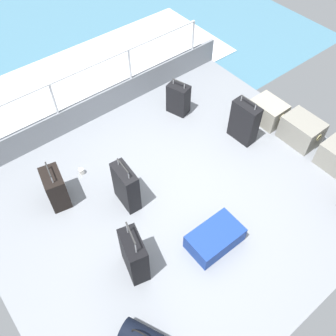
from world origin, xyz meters
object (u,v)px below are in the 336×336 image
at_px(cargo_crate_1, 301,130).
at_px(suitcase_2, 126,187).
at_px(cargo_crate_0, 268,112).
at_px(suitcase_4, 244,122).
at_px(suitcase_5, 178,99).
at_px(suitcase_3, 134,255).
at_px(suitcase_0, 56,188).
at_px(paper_cup, 81,171).
at_px(suitcase_1, 215,238).

height_order(cargo_crate_1, suitcase_2, suitcase_2).
relative_size(cargo_crate_0, cargo_crate_1, 0.91).
bearing_deg(cargo_crate_0, suitcase_4, -88.16).
relative_size(suitcase_4, suitcase_5, 1.24).
xyz_separation_m(suitcase_2, suitcase_3, (0.88, -0.49, -0.01)).
bearing_deg(suitcase_2, suitcase_3, -29.19).
height_order(cargo_crate_0, suitcase_0, suitcase_0).
bearing_deg(suitcase_3, paper_cup, 172.32).
height_order(suitcase_1, paper_cup, suitcase_1).
relative_size(cargo_crate_0, suitcase_1, 0.81).
height_order(suitcase_3, suitcase_5, suitcase_3).
bearing_deg(cargo_crate_0, cargo_crate_1, 5.40).
height_order(suitcase_0, suitcase_5, suitcase_0).
relative_size(suitcase_0, suitcase_2, 0.88).
bearing_deg(suitcase_2, suitcase_0, -129.98).
bearing_deg(suitcase_3, suitcase_0, -170.52).
bearing_deg(paper_cup, suitcase_0, -65.47).
bearing_deg(paper_cup, cargo_crate_0, 72.66).
bearing_deg(suitcase_2, suitcase_1, 21.81).
bearing_deg(suitcase_5, cargo_crate_0, 42.60).
distance_m(suitcase_1, suitcase_5, 2.58).
height_order(cargo_crate_0, cargo_crate_1, cargo_crate_1).
bearing_deg(suitcase_3, suitcase_1, 69.91).
height_order(cargo_crate_1, suitcase_0, suitcase_0).
height_order(cargo_crate_0, suitcase_4, suitcase_4).
xyz_separation_m(suitcase_1, suitcase_3, (-0.36, -0.99, 0.20)).
distance_m(cargo_crate_0, suitcase_0, 3.59).
xyz_separation_m(cargo_crate_0, paper_cup, (-0.95, -3.04, -0.14)).
bearing_deg(suitcase_1, suitcase_2, -158.19).
bearing_deg(cargo_crate_0, paper_cup, -107.34).
bearing_deg(suitcase_1, cargo_crate_1, 102.17).
distance_m(cargo_crate_0, suitcase_5, 1.51).
distance_m(suitcase_0, suitcase_2, 0.97).
relative_size(suitcase_3, suitcase_4, 1.10).
relative_size(cargo_crate_1, suitcase_1, 0.89).
bearing_deg(suitcase_1, paper_cup, -160.06).
bearing_deg(suitcase_4, cargo_crate_0, 91.84).
bearing_deg(cargo_crate_1, suitcase_3, -87.55).
height_order(suitcase_0, suitcase_2, suitcase_2).
xyz_separation_m(suitcase_0, suitcase_1, (1.87, 1.24, -0.15)).
xyz_separation_m(suitcase_0, suitcase_4, (0.75, 2.89, 0.07)).
bearing_deg(suitcase_5, suitcase_0, -81.27).
distance_m(cargo_crate_0, suitcase_4, 0.65).
xyz_separation_m(suitcase_0, suitcase_5, (-0.38, 2.50, -0.01)).
height_order(cargo_crate_0, suitcase_5, suitcase_5).
distance_m(suitcase_1, paper_cup, 2.22).
bearing_deg(paper_cup, suitcase_5, 94.62).
xyz_separation_m(cargo_crate_1, suitcase_5, (-1.74, -1.08, 0.06)).
distance_m(cargo_crate_1, suitcase_5, 2.05).
xyz_separation_m(cargo_crate_0, suitcase_5, (-1.11, -1.02, 0.08)).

